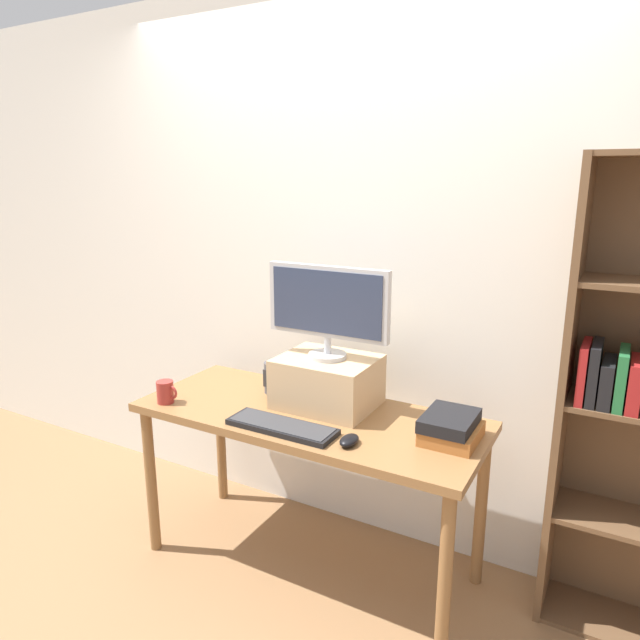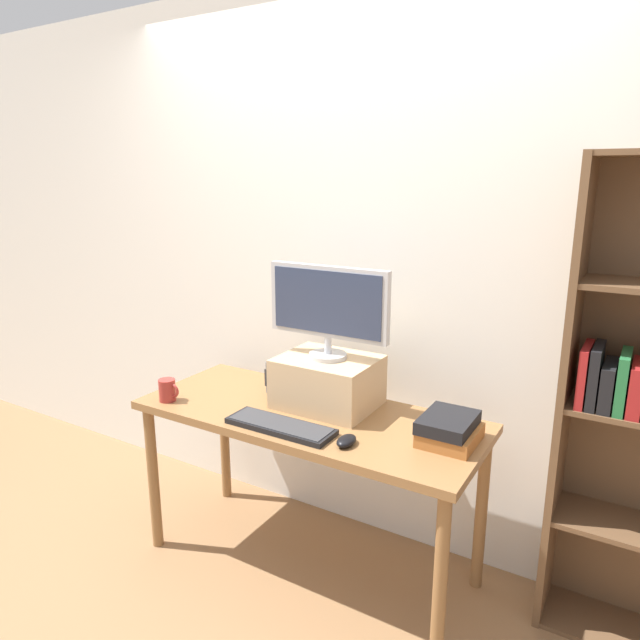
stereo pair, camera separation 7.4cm
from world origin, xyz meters
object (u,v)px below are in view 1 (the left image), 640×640
Objects in this scene: computer_monitor at (327,306)px; computer_mouse at (349,440)px; desk at (308,430)px; desk_speaker at (274,377)px; keyboard at (282,426)px; riser_box at (327,382)px; book_stack at (451,427)px; coffee_mug at (166,392)px.

computer_mouse is at bearing -49.37° from computer_monitor.
computer_mouse is (0.29, -0.19, 0.10)m from desk.
keyboard is at bearing -52.42° from desk_speaker.
keyboard is (-0.01, -0.20, 0.10)m from desk.
desk_speaker is (-0.54, 0.32, 0.06)m from computer_mouse.
computer_monitor is 0.48m from desk_speaker.
computer_mouse is (0.25, -0.30, -0.09)m from riser_box.
book_stack is 0.87m from desk_speaker.
riser_box is at bearing 26.89° from coffee_mug.
book_stack is 2.31× the size of coffee_mug.
riser_box reaches higher than coffee_mug.
computer_monitor is 0.58m from computer_mouse.
book_stack is at bearing -7.14° from riser_box.
riser_box is 1.67× the size of book_stack.
desk_speaker is at bearing 174.12° from book_stack.
computer_monitor is 0.70m from book_stack.
riser_box is 0.58m from book_stack.
coffee_mug is at bearing -153.22° from computer_monitor.
coffee_mug is (-0.64, -0.32, -0.40)m from computer_monitor.
desk is 10.28× the size of desk_speaker.
book_stack reaches higher than computer_mouse.
riser_box reaches higher than desk.
desk is at bearing -26.55° from desk_speaker.
desk_speaker is at bearing 153.45° from desk.
desk_speaker is at bearing 127.58° from keyboard.
coffee_mug is at bearing -178.24° from computer_mouse.
riser_box is at bearing 90.00° from computer_monitor.
desk_speaker is at bearing 149.94° from computer_mouse.
coffee_mug is (-1.22, -0.25, -0.00)m from book_stack.
riser_box is 0.33m from keyboard.
book_stack is 1.24m from coffee_mug.
desk is 0.33m from desk_speaker.
coffee_mug is (-0.61, -0.21, 0.14)m from desk.
book_stack is (0.61, 0.04, 0.14)m from desk.
computer_monitor is at bearing -90.00° from riser_box.
book_stack is at bearing 35.26° from computer_mouse.
coffee_mug reaches higher than desk.
desk_speaker reaches higher than coffee_mug.
coffee_mug is 0.73× the size of desk_speaker.
keyboard is 0.41m from desk_speaker.
coffee_mug is 0.49m from desk_speaker.
riser_box is at bearing 82.61° from keyboard.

